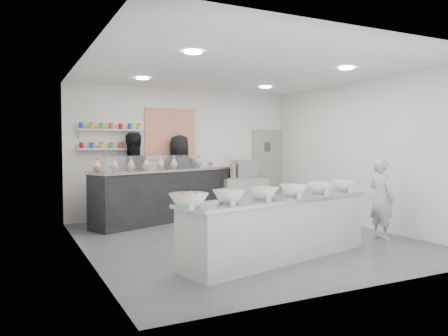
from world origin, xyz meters
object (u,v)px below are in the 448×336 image
Objects in this scene: espresso_machine at (245,169)px; prep_counter at (279,228)px; staff_left at (132,177)px; staff_right at (180,176)px; espresso_ledge at (245,195)px; back_bar at (168,195)px; woman_prep at (381,199)px.

prep_counter is at bearing -112.55° from espresso_machine.
prep_counter is 1.69× the size of staff_left.
prep_counter is 1.72× the size of staff_right.
espresso_ledge is 0.65m from espresso_machine.
back_bar is at bearing 81.85° from prep_counter.
espresso_ledge is at bearing 53.31° from prep_counter.
espresso_ledge is (1.77, 4.20, -0.00)m from prep_counter.
back_bar reaches higher than prep_counter.
prep_counter is 6.23× the size of espresso_machine.
woman_prep is at bearing 139.98° from staff_right.
woman_prep is at bearing -75.57° from back_bar.
staff_left is (-3.52, 3.81, 0.25)m from woman_prep.
staff_left is (-1.13, 4.14, 0.53)m from prep_counter.
woman_prep is (0.65, -3.86, -0.37)m from espresso_machine.
espresso_machine is 1.75m from staff_right.
espresso_machine is (1.74, 4.20, 0.65)m from prep_counter.
staff_right is at bearing 9.47° from back_bar.
staff_right is at bearing 76.20° from prep_counter.
prep_counter is at bearing 100.33° from woman_prep.
espresso_ledge is at bearing -160.37° from staff_right.
woman_prep is at bearing -80.52° from espresso_machine.
espresso_machine is (2.13, 0.31, 0.52)m from back_bar.
espresso_machine is 2.88m from staff_left.
back_bar is 0.88m from staff_left.
staff_left reaches higher than espresso_ledge.
staff_right is (-1.77, -0.06, 0.52)m from espresso_ledge.
back_bar reaches higher than espresso_ledge.
back_bar is 7.02× the size of espresso_machine.
woman_prep reaches higher than espresso_ledge.
espresso_ledge is at bearing 0.00° from espresso_machine.
prep_counter is 2.75× the size of espresso_ledge.
back_bar is at bearing 40.41° from woman_prep.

